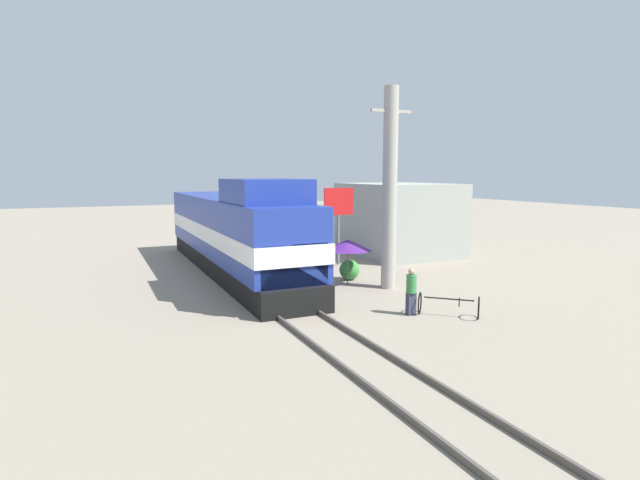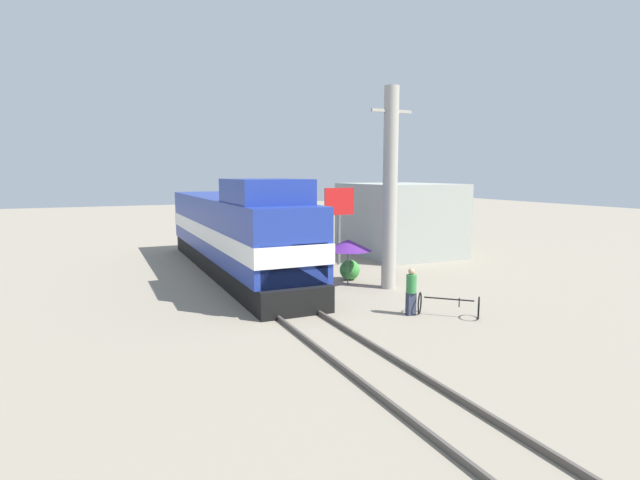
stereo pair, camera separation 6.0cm
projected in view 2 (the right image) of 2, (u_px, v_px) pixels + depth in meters
name	position (u px, v px, depth m)	size (l,w,h in m)	color
ground_plane	(274.00, 300.00, 18.51)	(120.00, 120.00, 0.00)	gray
rail_near	(255.00, 300.00, 18.21)	(0.08, 30.05, 0.15)	#4C4742
rail_far	(292.00, 296.00, 18.80)	(0.08, 30.05, 0.15)	#4C4742
locomotive	(235.00, 233.00, 23.12)	(2.84, 16.77, 4.46)	black
utility_pole	(390.00, 189.00, 19.92)	(1.80, 0.59, 8.05)	#9E998E
vendor_umbrella	(348.00, 245.00, 20.81)	(2.01, 2.01, 1.92)	#4C4C4C
billboard_sign	(339.00, 208.00, 25.39)	(1.64, 0.12, 3.93)	#595959
shrub_cluster	(350.00, 270.00, 21.96)	(0.89, 0.89, 0.89)	#388C38
person_bystander	(411.00, 290.00, 16.44)	(0.34, 0.34, 1.58)	#2D3347
bicycle	(449.00, 305.00, 16.34)	(1.91, 1.86, 0.73)	black
building_block_distant	(399.00, 219.00, 28.82)	(5.15, 6.41, 4.08)	#999E93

